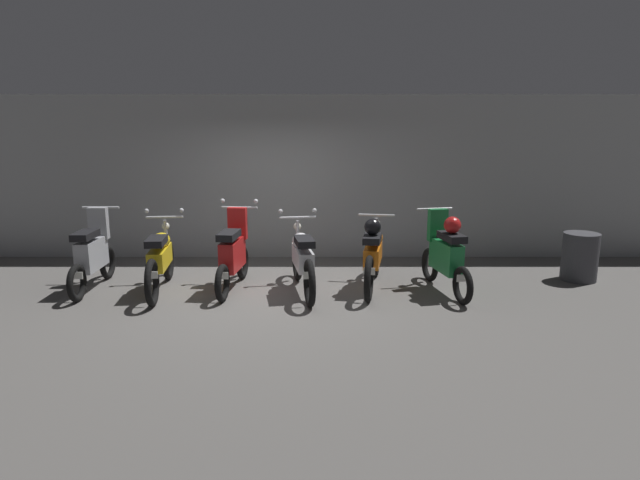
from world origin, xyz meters
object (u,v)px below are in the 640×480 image
(motorbike_slot_2, at_px, (235,254))
(motorbike_slot_5, at_px, (447,254))
(motorbike_slot_1, at_px, (162,258))
(motorbike_slot_4, at_px, (375,254))
(trash_bin, at_px, (582,257))
(motorbike_slot_0, at_px, (95,254))
(motorbike_slot_3, at_px, (304,259))

(motorbike_slot_2, relative_size, motorbike_slot_5, 1.01)
(motorbike_slot_1, relative_size, motorbike_slot_5, 1.17)
(motorbike_slot_2, xyz_separation_m, motorbike_slot_4, (2.07, 0.04, -0.00))
(trash_bin, bearing_deg, motorbike_slot_1, -174.81)
(motorbike_slot_0, relative_size, motorbike_slot_1, 0.86)
(motorbike_slot_3, bearing_deg, trash_bin, 7.90)
(motorbike_slot_1, xyz_separation_m, trash_bin, (6.39, 0.58, -0.12))
(motorbike_slot_0, height_order, trash_bin, motorbike_slot_0)
(trash_bin, bearing_deg, motorbike_slot_5, -165.03)
(motorbike_slot_3, xyz_separation_m, motorbike_slot_4, (1.04, 0.19, 0.03))
(motorbike_slot_2, xyz_separation_m, motorbike_slot_3, (1.03, -0.15, -0.04))
(motorbike_slot_0, relative_size, motorbike_slot_2, 1.00)
(motorbike_slot_1, relative_size, motorbike_slot_4, 1.01)
(motorbike_slot_3, distance_m, trash_bin, 4.36)
(motorbike_slot_1, distance_m, motorbike_slot_3, 2.07)
(motorbike_slot_1, relative_size, motorbike_slot_3, 1.01)
(motorbike_slot_2, bearing_deg, motorbike_slot_0, 179.87)
(motorbike_slot_4, height_order, motorbike_slot_5, motorbike_slot_5)
(motorbike_slot_2, height_order, motorbike_slot_5, motorbike_slot_2)
(motorbike_slot_2, height_order, motorbike_slot_4, motorbike_slot_2)
(motorbike_slot_5, relative_size, trash_bin, 2.21)
(trash_bin, bearing_deg, motorbike_slot_2, -175.16)
(motorbike_slot_0, xyz_separation_m, motorbike_slot_5, (5.18, -0.15, 0.04))
(motorbike_slot_2, height_order, trash_bin, motorbike_slot_2)
(motorbike_slot_5, height_order, trash_bin, motorbike_slot_5)
(motorbike_slot_5, bearing_deg, motorbike_slot_0, 178.31)
(motorbike_slot_0, bearing_deg, motorbike_slot_4, 0.52)
(motorbike_slot_2, bearing_deg, motorbike_slot_5, -2.73)
(motorbike_slot_0, distance_m, motorbike_slot_4, 4.15)
(motorbike_slot_1, relative_size, trash_bin, 2.59)
(motorbike_slot_5, distance_m, trash_bin, 2.33)
(motorbike_slot_1, distance_m, motorbike_slot_2, 1.05)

